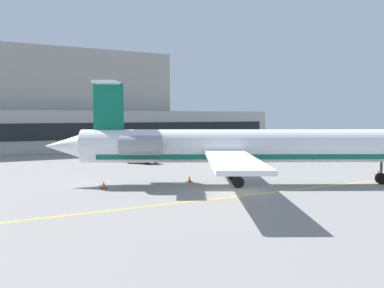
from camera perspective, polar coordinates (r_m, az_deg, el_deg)
ground at (r=32.48m, az=5.47°, el=-6.21°), size 120.00×120.00×0.11m
terminal_building at (r=75.04m, az=-16.67°, el=4.17°), size 72.71×12.99×16.57m
regional_jet at (r=35.33m, az=6.98°, el=-0.33°), size 29.86×25.59×8.21m
baggage_tug at (r=51.18m, az=-6.86°, el=-1.48°), size 3.38×3.99×2.03m
pushback_tractor at (r=62.76m, az=4.72°, el=-0.53°), size 3.16×3.92×1.98m
safety_cone_alpha at (r=36.60m, az=-0.34°, el=-4.60°), size 0.47×0.47×0.55m
safety_cone_bravo at (r=44.38m, az=23.12°, el=-3.43°), size 0.47×0.47×0.55m
safety_cone_charlie at (r=34.10m, az=-11.45°, el=-5.28°), size 0.47×0.47×0.55m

